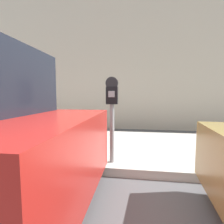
% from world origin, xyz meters
% --- Properties ---
extents(ground_plane, '(60.00, 60.00, 0.00)m').
position_xyz_m(ground_plane, '(0.00, 0.00, 0.00)').
color(ground_plane, '#515154').
extents(sidewalk, '(24.00, 2.80, 0.14)m').
position_xyz_m(sidewalk, '(0.00, 2.20, 0.07)').
color(sidewalk, '#BCB7AD').
rests_on(sidewalk, ground_plane).
extents(building_facade, '(24.00, 0.30, 5.33)m').
position_xyz_m(building_facade, '(0.00, 4.90, 2.67)').
color(building_facade, beige).
rests_on(building_facade, ground_plane).
extents(parking_meter, '(0.20, 0.12, 1.42)m').
position_xyz_m(parking_meter, '(0.44, 1.06, 1.08)').
color(parking_meter, gray).
rests_on(parking_meter, sidewalk).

